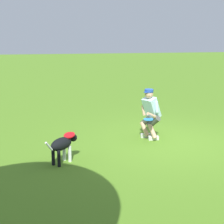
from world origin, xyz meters
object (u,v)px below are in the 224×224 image
at_px(dog, 63,145).
at_px(frisbee_flying, 69,135).
at_px(person, 150,112).
at_px(frisbee_held, 148,119).

distance_m(dog, frisbee_flying, 0.25).
distance_m(person, dog, 2.64).
xyz_separation_m(person, frisbee_held, (0.14, 0.36, -0.09)).
xyz_separation_m(dog, frisbee_held, (-2.10, -1.02, 0.21)).
bearing_deg(person, dog, 1.00).
bearing_deg(person, frisbee_held, 38.35).
height_order(dog, frisbee_held, frisbee_held).
height_order(dog, frisbee_flying, frisbee_flying).
xyz_separation_m(person, frisbee_flying, (2.09, 1.26, -0.13)).
height_order(person, frisbee_flying, person).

